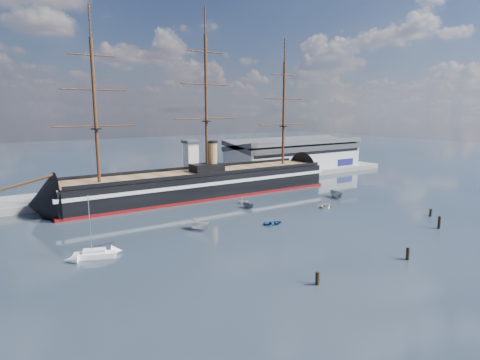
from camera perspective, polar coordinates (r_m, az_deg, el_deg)
ground at (r=113.08m, az=-0.30°, el=-4.00°), size 600.00×600.00×0.00m
quay at (r=148.10m, az=-5.04°, el=-0.71°), size 180.00×18.00×2.00m
warehouse at (r=178.45m, az=7.76°, el=3.63°), size 63.00×21.00×11.60m
quay_tower at (r=140.67m, az=-6.96°, el=2.71°), size 5.00×5.00×15.00m
warship at (r=127.90m, az=-6.13°, el=-0.58°), size 113.07×18.36×53.94m
sailboat at (r=80.57m, az=-19.99°, el=-9.84°), size 7.75×4.99×11.98m
motorboat_a at (r=93.26m, az=-5.87°, el=-7.09°), size 7.39×4.49×2.78m
motorboat_b at (r=97.27m, az=4.74°, el=-6.35°), size 1.91×3.05×1.33m
motorboat_c at (r=112.84m, az=1.19°, el=-4.03°), size 5.10×2.52×1.95m
motorboat_d at (r=118.30m, az=0.39°, el=-3.38°), size 5.00×5.37×1.88m
motorboat_e at (r=116.35m, az=12.32°, el=-3.84°), size 1.41×3.27×1.51m
motorboat_f at (r=129.63m, az=13.54°, el=-2.48°), size 7.34×4.04×2.78m
piling_near_left at (r=66.40m, az=10.92°, el=-14.43°), size 0.64×0.64×2.87m
piling_near_mid at (r=81.30m, az=22.69°, el=-10.41°), size 0.64×0.64×3.03m
piling_near_right at (r=104.69m, az=26.42°, el=-6.20°), size 0.64×0.64×3.66m
piling_far_right at (r=115.54m, az=25.44°, el=-4.68°), size 0.64×0.64×2.66m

